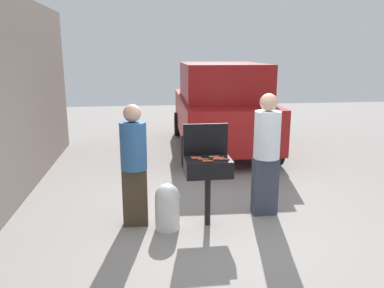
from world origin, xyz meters
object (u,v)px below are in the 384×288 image
(hot_dog_3, at_px, (197,158))
(hot_dog_5, at_px, (203,160))
(propane_tank, at_px, (167,206))
(hot_dog_2, at_px, (218,159))
(hot_dog_4, at_px, (224,159))
(hot_dog_7, at_px, (214,157))
(hot_dog_6, at_px, (196,158))
(person_right, at_px, (266,150))
(parked_minivan, at_px, (221,106))
(person_left, at_px, (134,161))
(bbq_grill, at_px, (208,169))
(hot_dog_1, at_px, (219,158))
(hot_dog_0, at_px, (208,161))

(hot_dog_3, distance_m, hot_dog_5, 0.09)
(hot_dog_5, relative_size, propane_tank, 0.21)
(hot_dog_2, distance_m, hot_dog_5, 0.19)
(hot_dog_4, xyz_separation_m, hot_dog_5, (-0.27, 0.02, 0.00))
(hot_dog_5, height_order, hot_dog_7, same)
(hot_dog_6, xyz_separation_m, person_right, (1.02, 0.24, 0.00))
(hot_dog_3, bearing_deg, parked_minivan, 74.72)
(hot_dog_7, bearing_deg, hot_dog_2, -73.73)
(person_left, bearing_deg, hot_dog_2, -6.66)
(hot_dog_7, height_order, parked_minivan, parked_minivan)
(hot_dog_2, height_order, hot_dog_3, same)
(parked_minivan, bearing_deg, hot_dog_3, 76.59)
(hot_dog_5, relative_size, hot_dog_7, 1.00)
(hot_dog_2, xyz_separation_m, hot_dog_5, (-0.19, -0.00, 0.00))
(hot_dog_2, distance_m, hot_dog_4, 0.08)
(bbq_grill, xyz_separation_m, propane_tank, (-0.54, -0.06, -0.45))
(hot_dog_6, xyz_separation_m, parked_minivan, (1.14, 4.09, 0.09))
(hot_dog_1, distance_m, person_right, 0.78)
(hot_dog_6, distance_m, hot_dog_7, 0.25)
(hot_dog_1, distance_m, parked_minivan, 4.23)
(hot_dog_2, relative_size, hot_dog_5, 1.00)
(hot_dog_3, xyz_separation_m, hot_dog_6, (-0.01, 0.04, 0.00))
(person_left, bearing_deg, hot_dog_1, -4.07)
(bbq_grill, xyz_separation_m, hot_dog_0, (-0.03, -0.16, 0.16))
(hot_dog_0, bearing_deg, hot_dog_5, 119.01)
(hot_dog_1, bearing_deg, person_left, 172.46)
(hot_dog_2, height_order, person_right, person_right)
(hot_dog_2, height_order, hot_dog_6, same)
(hot_dog_3, bearing_deg, hot_dog_0, -50.60)
(parked_minivan, bearing_deg, hot_dog_6, 76.28)
(parked_minivan, bearing_deg, person_left, 66.02)
(hot_dog_5, bearing_deg, hot_dog_6, 130.09)
(hot_dog_1, xyz_separation_m, hot_dog_4, (0.06, -0.08, 0.00))
(hot_dog_2, xyz_separation_m, person_right, (0.75, 0.33, 0.00))
(hot_dog_1, bearing_deg, propane_tank, -177.03)
(hot_dog_3, xyz_separation_m, person_right, (1.01, 0.28, 0.00))
(hot_dog_2, relative_size, hot_dog_7, 1.00)
(hot_dog_6, distance_m, person_left, 0.80)
(hot_dog_3, relative_size, parked_minivan, 0.03)
(hot_dog_2, xyz_separation_m, hot_dog_4, (0.08, -0.03, 0.00))
(hot_dog_1, relative_size, hot_dog_4, 1.00)
(hot_dog_2, distance_m, parked_minivan, 4.28)
(hot_dog_6, distance_m, person_right, 1.05)
(hot_dog_1, height_order, hot_dog_6, same)
(hot_dog_6, relative_size, hot_dog_7, 1.00)
(hot_dog_0, xyz_separation_m, hot_dog_1, (0.17, 0.13, 0.00))
(hot_dog_0, height_order, hot_dog_1, same)
(propane_tank, relative_size, parked_minivan, 0.14)
(hot_dog_0, relative_size, hot_dog_5, 1.00)
(person_left, bearing_deg, hot_dog_0, -13.28)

